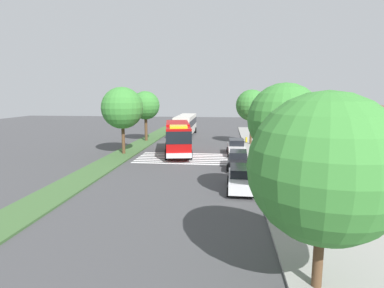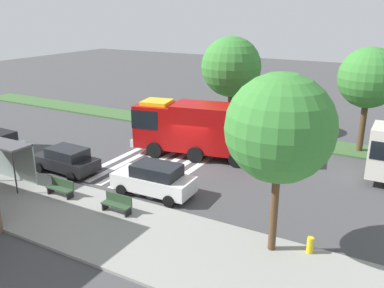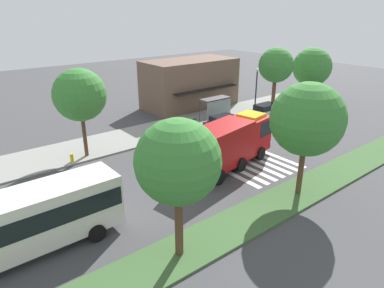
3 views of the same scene
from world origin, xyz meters
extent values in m
plane|color=#424244|center=(0.00, 0.00, 0.00)|extent=(120.00, 120.00, 0.00)
cube|color=gray|center=(0.00, 9.10, 0.07)|extent=(60.00, 5.51, 0.14)
cube|color=#3D6033|center=(0.00, -7.85, 0.07)|extent=(60.00, 3.00, 0.14)
cube|color=silver|center=(-0.79, 0.00, 0.01)|extent=(0.45, 11.42, 0.01)
cube|color=silver|center=(0.11, 0.00, 0.01)|extent=(0.45, 11.42, 0.01)
cube|color=silver|center=(1.01, 0.00, 0.01)|extent=(0.45, 11.42, 0.01)
cube|color=silver|center=(1.91, 0.00, 0.01)|extent=(0.45, 11.42, 0.01)
cube|color=silver|center=(2.81, 0.00, 0.01)|extent=(0.45, 11.42, 0.01)
cube|color=silver|center=(3.71, 0.00, 0.01)|extent=(0.45, 11.42, 0.01)
cube|color=silver|center=(4.61, 0.00, 0.01)|extent=(0.45, 11.42, 0.01)
cube|color=#A50C0C|center=(3.08, -0.98, 2.02)|extent=(3.13, 3.05, 2.93)
cube|color=#A50C0C|center=(-1.34, -1.82, 2.11)|extent=(6.66, 3.72, 3.12)
cube|color=black|center=(3.47, -0.91, 2.60)|extent=(2.39, 2.94, 1.29)
cube|color=silver|center=(4.50, -0.72, 0.80)|extent=(0.72, 2.60, 0.50)
cube|color=yellow|center=(3.08, -0.98, 3.60)|extent=(2.19, 2.14, 0.24)
cylinder|color=black|center=(2.57, 0.24, 0.55)|extent=(1.14, 0.50, 1.10)
cylinder|color=black|center=(3.05, -2.31, 0.55)|extent=(1.14, 0.50, 1.10)
cylinder|color=black|center=(-3.12, -0.83, 0.55)|extent=(1.14, 0.50, 1.10)
cylinder|color=black|center=(-2.64, -3.38, 0.55)|extent=(1.14, 0.50, 1.10)
cylinder|color=black|center=(-0.34, -0.31, 0.55)|extent=(1.14, 0.50, 1.10)
cylinder|color=black|center=(0.14, -2.86, 0.55)|extent=(1.14, 0.50, 1.10)
cube|color=silver|center=(-0.73, 5.15, 0.74)|extent=(4.60, 2.02, 0.83)
cube|color=black|center=(-0.96, 5.14, 1.47)|extent=(2.60, 1.72, 0.65)
cylinder|color=black|center=(0.73, 6.13, 0.32)|extent=(0.65, 0.24, 0.64)
cylinder|color=black|center=(0.80, 4.28, 0.32)|extent=(0.65, 0.24, 0.64)
cylinder|color=black|center=(-2.26, 6.01, 0.32)|extent=(0.65, 0.24, 0.64)
cylinder|color=black|center=(-2.19, 4.17, 0.32)|extent=(0.65, 0.24, 0.64)
cube|color=black|center=(5.88, 5.15, 0.67)|extent=(4.35, 1.96, 0.70)
cube|color=black|center=(5.67, 5.15, 1.33)|extent=(2.46, 1.67, 0.60)
cylinder|color=black|center=(7.33, 6.00, 0.32)|extent=(0.65, 0.24, 0.64)
cylinder|color=black|center=(7.26, 4.19, 0.32)|extent=(0.65, 0.24, 0.64)
cylinder|color=black|center=(4.50, 6.10, 0.32)|extent=(0.65, 0.24, 0.64)
cylinder|color=black|center=(4.43, 4.30, 0.32)|extent=(0.65, 0.24, 0.64)
cylinder|color=black|center=(11.14, 4.26, 0.32)|extent=(0.64, 0.23, 0.64)
cube|color=#4C4C51|center=(7.42, 8.28, 2.54)|extent=(3.50, 1.40, 0.12)
cube|color=#8C9E99|center=(7.42, 7.62, 1.34)|extent=(3.50, 0.08, 2.40)
cylinder|color=#333338|center=(5.72, 8.93, 1.34)|extent=(0.08, 0.08, 2.40)
cube|color=#2D472D|center=(3.42, 8.00, 0.55)|extent=(1.60, 0.50, 0.08)
cube|color=#2D472D|center=(3.42, 7.78, 0.82)|extent=(1.60, 0.06, 0.45)
cube|color=black|center=(2.70, 8.00, 0.33)|extent=(0.08, 0.45, 0.37)
cube|color=black|center=(4.14, 8.00, 0.33)|extent=(0.08, 0.45, 0.37)
cube|color=#2D472D|center=(-0.45, 8.00, 0.55)|extent=(1.60, 0.50, 0.08)
cube|color=#2D472D|center=(-0.45, 7.78, 0.82)|extent=(1.60, 0.06, 0.45)
cube|color=black|center=(-1.17, 8.00, 0.33)|extent=(0.08, 0.45, 0.37)
cube|color=black|center=(0.27, 8.00, 0.33)|extent=(0.08, 0.45, 0.37)
cylinder|color=#513823|center=(-8.23, 7.35, 2.04)|extent=(0.32, 0.32, 3.81)
sphere|color=#387F33|center=(-8.23, 7.35, 5.44)|extent=(4.28, 4.28, 4.28)
cylinder|color=#513823|center=(-9.58, -7.85, 2.01)|extent=(0.42, 0.42, 3.75)
sphere|color=#387F33|center=(-9.58, -7.85, 5.33)|extent=(4.12, 4.12, 4.12)
cylinder|color=#513823|center=(0.58, -7.85, 1.94)|extent=(0.37, 0.37, 3.59)
sphere|color=#387F33|center=(0.58, -7.85, 5.40)|extent=(4.75, 4.75, 4.75)
cylinder|color=gold|center=(-9.70, 6.85, 0.49)|extent=(0.28, 0.28, 0.70)
camera|label=1|loc=(34.88, 4.05, 6.96)|focal=28.98mm
camera|label=2|loc=(-12.60, 22.00, 9.77)|focal=38.14mm
camera|label=3|loc=(-18.11, -19.62, 11.93)|focal=32.26mm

